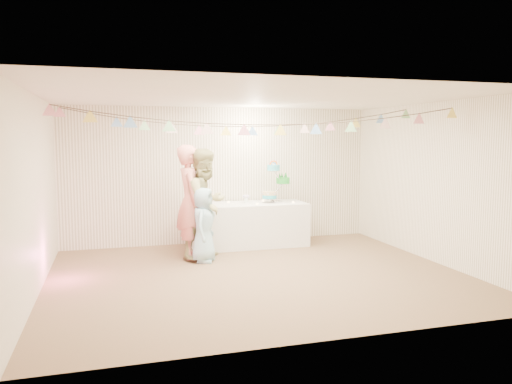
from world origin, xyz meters
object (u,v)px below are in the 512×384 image
object	(u,v)px
table	(249,224)
person_child	(203,225)
cake_stand	(276,186)
person_adult_b	(206,204)
person_adult_a	(190,202)

from	to	relation	value
table	person_child	bearing A→B (deg)	-136.81
cake_stand	person_child	bearing A→B (deg)	-147.18
person_adult_b	person_adult_a	bearing A→B (deg)	118.91
table	cake_stand	bearing A→B (deg)	5.19
table	person_adult_b	distance (m)	1.30
person_adult_a	person_adult_b	size ratio (longest dim) A/B	1.03
cake_stand	person_child	distance (m)	1.96
person_adult_a	person_child	world-z (taller)	person_adult_a
person_adult_a	person_child	bearing A→B (deg)	-155.39
cake_stand	person_child	size ratio (longest dim) A/B	0.60
person_adult_b	person_child	world-z (taller)	person_adult_b
person_adult_b	person_child	distance (m)	0.41
table	person_adult_a	xyz separation A→B (m)	(-1.19, -0.63, 0.55)
cake_stand	person_adult_b	size ratio (longest dim) A/B	0.40
person_adult_a	table	bearing A→B (deg)	-62.08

